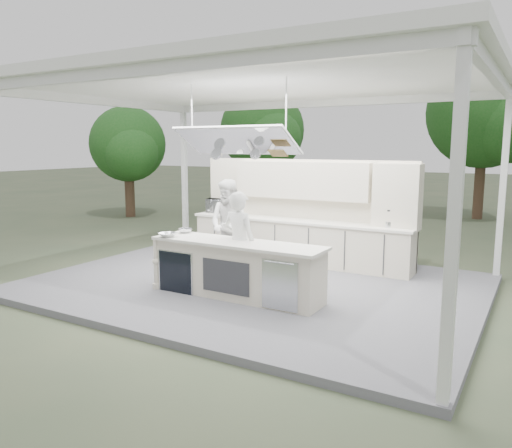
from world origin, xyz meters
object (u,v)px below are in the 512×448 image
Objects in this scene: demo_island at (236,269)px; sous_chef at (230,225)px; back_counter at (298,241)px; head_chef at (239,243)px.

sous_chef reaches higher than demo_island.
sous_chef is at bearing 126.17° from demo_island.
demo_island is 1.66× the size of sous_chef.
head_chef is at bearing -87.40° from back_counter.
demo_island is at bearing -86.37° from back_counter.
demo_island is 0.47m from head_chef.
sous_chef is at bearing -45.41° from head_chef.
head_chef is at bearing -57.58° from sous_chef.
back_counter is (-0.18, 2.81, 0.00)m from demo_island.
demo_island is at bearing 111.80° from head_chef.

